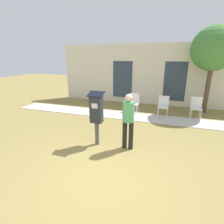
{
  "coord_description": "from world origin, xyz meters",
  "views": [
    {
      "loc": [
        1.22,
        -3.05,
        2.49
      ],
      "look_at": [
        -0.25,
        1.32,
        1.05
      ],
      "focal_mm": 28.0,
      "sensor_mm": 36.0,
      "label": 1
    }
  ],
  "objects_px": {
    "outdoor_chair_left": "(134,102)",
    "outdoor_chair_middle": "(163,105)",
    "person_standing": "(128,118)",
    "outdoor_chair_right": "(196,106)",
    "parking_meter": "(96,112)"
  },
  "relations": [
    {
      "from": "parking_meter",
      "to": "person_standing",
      "type": "height_order",
      "value": "parking_meter"
    },
    {
      "from": "parking_meter",
      "to": "outdoor_chair_left",
      "type": "relative_size",
      "value": 1.77
    },
    {
      "from": "outdoor_chair_right",
      "to": "outdoor_chair_middle",
      "type": "bearing_deg",
      "value": -162.52
    },
    {
      "from": "outdoor_chair_middle",
      "to": "outdoor_chair_right",
      "type": "xyz_separation_m",
      "value": [
        1.33,
        0.23,
        0.0
      ]
    },
    {
      "from": "outdoor_chair_left",
      "to": "outdoor_chair_middle",
      "type": "bearing_deg",
      "value": 18.88
    },
    {
      "from": "person_standing",
      "to": "outdoor_chair_left",
      "type": "relative_size",
      "value": 1.76
    },
    {
      "from": "parking_meter",
      "to": "outdoor_chair_middle",
      "type": "relative_size",
      "value": 1.77
    },
    {
      "from": "outdoor_chair_left",
      "to": "outdoor_chair_middle",
      "type": "xyz_separation_m",
      "value": [
        1.33,
        -0.1,
        0.0
      ]
    },
    {
      "from": "parking_meter",
      "to": "person_standing",
      "type": "xyz_separation_m",
      "value": [
        0.92,
        0.05,
        -0.09
      ]
    },
    {
      "from": "person_standing",
      "to": "outdoor_chair_middle",
      "type": "height_order",
      "value": "person_standing"
    },
    {
      "from": "outdoor_chair_middle",
      "to": "outdoor_chair_right",
      "type": "distance_m",
      "value": 1.35
    },
    {
      "from": "person_standing",
      "to": "outdoor_chair_right",
      "type": "distance_m",
      "value": 4.13
    },
    {
      "from": "parking_meter",
      "to": "outdoor_chair_middle",
      "type": "height_order",
      "value": "parking_meter"
    },
    {
      "from": "outdoor_chair_middle",
      "to": "outdoor_chair_left",
      "type": "bearing_deg",
      "value": 172.65
    },
    {
      "from": "parking_meter",
      "to": "outdoor_chair_left",
      "type": "xyz_separation_m",
      "value": [
        0.38,
        3.44,
        -0.49
      ]
    }
  ]
}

